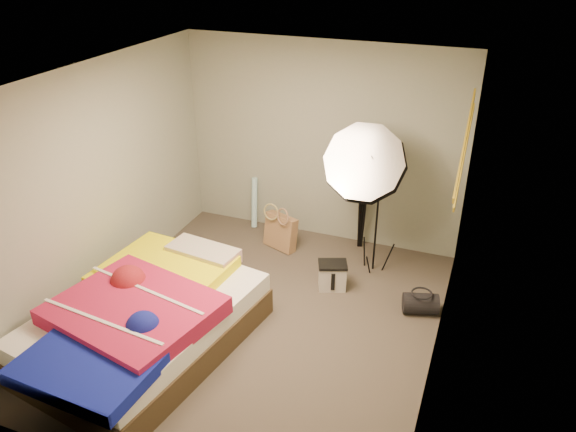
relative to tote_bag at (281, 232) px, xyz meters
The scene contains 15 objects.
floor 1.53m from the tote_bag, 77.15° to the right, with size 4.00×4.00×0.00m, color brown.
ceiling 2.74m from the tote_bag, 77.15° to the right, with size 4.00×4.00×0.00m, color silver.
wall_back 1.20m from the tote_bag, 57.03° to the left, with size 3.50×3.50×0.00m, color gray.
wall_front 3.65m from the tote_bag, 84.46° to the right, with size 3.50×3.50×0.00m, color gray.
wall_left 2.29m from the tote_bag, 133.67° to the right, with size 4.00×4.00×0.00m, color gray.
wall_right 2.76m from the tote_bag, 35.33° to the right, with size 4.00×4.00×0.00m, color gray.
tote_bag is the anchor object (origin of this frame).
wrapping_roll 0.70m from the tote_bag, 142.31° to the left, with size 0.08×0.08×0.68m, color #65C8DC.
camera_case 1.07m from the tote_bag, 35.79° to the right, with size 0.29×0.21×0.29m, color beige.
duffel_bag 2.01m from the tote_bag, 21.31° to the right, with size 0.22×0.22×0.36m, color black.
wall_stripe_upper 2.84m from the tote_bag, 23.05° to the right, with size 0.02×1.10×0.10m, color gold.
wall_stripe_lower 2.65m from the tote_bag, 16.94° to the right, with size 0.02×1.10×0.10m, color gold.
bed 2.28m from the tote_bag, 102.58° to the right, with size 1.83×2.48×0.64m.
photo_umbrella 1.57m from the tote_bag, 10.41° to the right, with size 1.09×0.79×1.89m.
camera_tripod 1.16m from the tote_bag, 22.65° to the left, with size 0.08×0.08×1.39m.
Camera 1 is at (1.95, -4.21, 3.63)m, focal length 35.00 mm.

